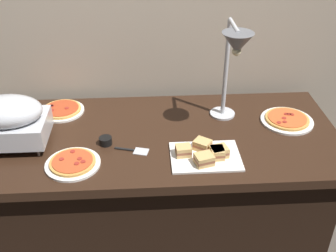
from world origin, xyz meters
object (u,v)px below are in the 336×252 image
pizza_plate_raised_stand (62,110)px  sandwich_platter (206,154)px  chafing_dish (8,119)px  pizza_plate_front (287,120)px  pizza_plate_center (73,163)px  serving_spatula (133,150)px  sauce_cup_near (106,141)px  heat_lamp (234,53)px

pizza_plate_raised_stand → sandwich_platter: bearing=-32.5°
chafing_dish → pizza_plate_front: 1.46m
pizza_plate_center → serving_spatula: (0.28, 0.10, -0.01)m
pizza_plate_center → sauce_cup_near: sauce_cup_near is taller
heat_lamp → pizza_plate_front: size_ratio=1.96×
pizza_plate_front → serving_spatula: (-0.84, -0.22, -0.01)m
pizza_plate_raised_stand → serving_spatula: pizza_plate_raised_stand is taller
pizza_plate_center → sauce_cup_near: 0.22m
pizza_plate_raised_stand → pizza_plate_center: bearing=-75.7°
pizza_plate_center → serving_spatula: pizza_plate_center is taller
chafing_dish → pizza_plate_front: (1.45, 0.13, -0.13)m
chafing_dish → pizza_plate_raised_stand: chafing_dish is taller
pizza_plate_center → sandwich_platter: (0.63, 0.02, 0.01)m
serving_spatula → sandwich_platter: bearing=-12.5°
heat_lamp → pizza_plate_raised_stand: heat_lamp is taller
pizza_plate_front → pizza_plate_center: (-1.12, -0.32, 0.00)m
chafing_dish → sauce_cup_near: 0.48m
pizza_plate_front → sauce_cup_near: (-0.98, -0.15, 0.01)m
pizza_plate_raised_stand → chafing_dish: bearing=-122.4°
pizza_plate_raised_stand → sauce_cup_near: bearing=-51.2°
sauce_cup_near → serving_spatula: 0.16m
pizza_plate_center → pizza_plate_raised_stand: 0.52m
chafing_dish → pizza_plate_center: bearing=-30.9°
heat_lamp → serving_spatula: size_ratio=3.23×
chafing_dish → serving_spatula: bearing=-9.1°
sauce_cup_near → serving_spatula: (0.14, -0.07, -0.02)m
sauce_cup_near → serving_spatula: sauce_cup_near is taller
sauce_cup_near → heat_lamp: bearing=8.6°
pizza_plate_raised_stand → sauce_cup_near: (0.27, -0.34, 0.01)m
pizza_plate_center → sandwich_platter: sandwich_platter is taller
pizza_plate_front → sauce_cup_near: size_ratio=4.40×
pizza_plate_front → sandwich_platter: sandwich_platter is taller
heat_lamp → sauce_cup_near: 0.77m
chafing_dish → heat_lamp: heat_lamp is taller
pizza_plate_front → pizza_plate_raised_stand: (-1.25, 0.18, 0.00)m
pizza_plate_raised_stand → sandwich_platter: size_ratio=0.74×
sandwich_platter → sauce_cup_near: 0.51m
sandwich_platter → sauce_cup_near: size_ratio=5.16×
chafing_dish → sauce_cup_near: chafing_dish is taller
pizza_plate_center → sandwich_platter: 0.63m
serving_spatula → pizza_plate_front: bearing=14.8°
serving_spatula → pizza_plate_center: bearing=-161.0°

